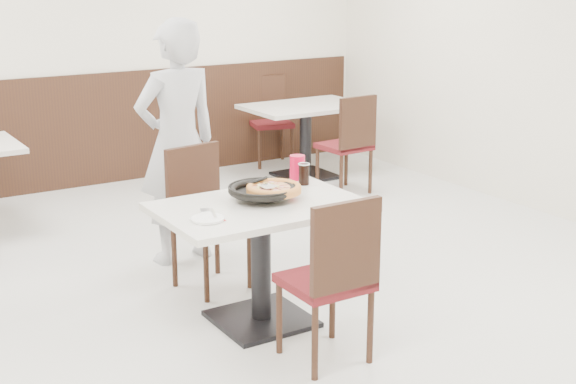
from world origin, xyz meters
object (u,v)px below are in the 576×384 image
pizza_pan (262,193)px  bg_chair_right_near (344,144)px  pizza (274,190)px  bg_table_right (305,141)px  chair_far (211,220)px  bg_chair_right_far (271,122)px  main_table (261,264)px  red_cup (297,167)px  diner_person (177,143)px  side_plate (208,219)px  chair_near (325,278)px  cola_glass (304,175)px

pizza_pan → bg_chair_right_near: bearing=44.6°
pizza → bg_table_right: pizza is taller
chair_far → bg_chair_right_far: bearing=-137.5°
bg_table_right → main_table: bearing=-127.4°
red_cup → diner_person: bearing=116.8°
main_table → red_cup: (0.49, 0.36, 0.45)m
main_table → bg_chair_right_near: size_ratio=1.26×
main_table → side_plate: 0.57m
main_table → diner_person: bearing=88.2°
pizza_pan → diner_person: bearing=90.5°
pizza_pan → bg_chair_right_near: (2.08, 2.05, -0.32)m
red_cup → bg_table_right: (1.65, 2.43, -0.45)m
pizza_pan → bg_chair_right_far: (2.07, 3.39, -0.32)m
side_plate → pizza_pan: bearing=22.0°
chair_near → bg_table_right: size_ratio=0.79×
side_plate → diner_person: diner_person is taller
chair_near → diner_person: diner_person is taller
bg_chair_right_far → bg_chair_right_near: bearing=105.6°
main_table → bg_table_right: same height
main_table → pizza_pan: (0.05, 0.06, 0.42)m
bg_chair_right_near → diner_person: bearing=-161.6°
chair_near → bg_table_right: (2.08, 3.39, -0.10)m
chair_far → cola_glass: bearing=127.6°
chair_near → diner_person: bearing=90.7°
cola_glass → bg_chair_right_near: bearing=48.3°
red_cup → bg_chair_right_far: (1.63, 3.09, -0.35)m
chair_far → bg_table_right: (2.14, 2.15, -0.10)m
red_cup → diner_person: (-0.45, 0.89, 0.05)m
cola_glass → red_cup: bearing=75.6°
bg_table_right → chair_near: bearing=-121.5°
pizza → side_plate: bearing=-163.7°
chair_far → red_cup: size_ratio=5.94×
pizza → cola_glass: bearing=30.5°
side_plate → bg_table_right: (2.54, 2.92, -0.38)m
pizza → bg_chair_right_far: 3.99m
pizza → bg_table_right: size_ratio=0.27×
chair_near → red_cup: bearing=65.9°
pizza → bg_chair_right_far: bearing=59.6°
cola_glass → side_plate: bearing=-157.7°
chair_far → bg_chair_right_far: 3.52m
cola_glass → bg_chair_right_near: 2.54m
bg_table_right → bg_chair_right_near: bearing=-90.5°
chair_far → cola_glass: size_ratio=7.31×
pizza → bg_chair_right_far: bg_chair_right_far is taller
pizza → diner_person: 1.23m
main_table → pizza_pan: 0.42m
cola_glass → red_cup: 0.14m
cola_glass → red_cup: size_ratio=0.81×
diner_person → red_cup: bearing=112.1°
chair_far → bg_table_right: 3.04m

